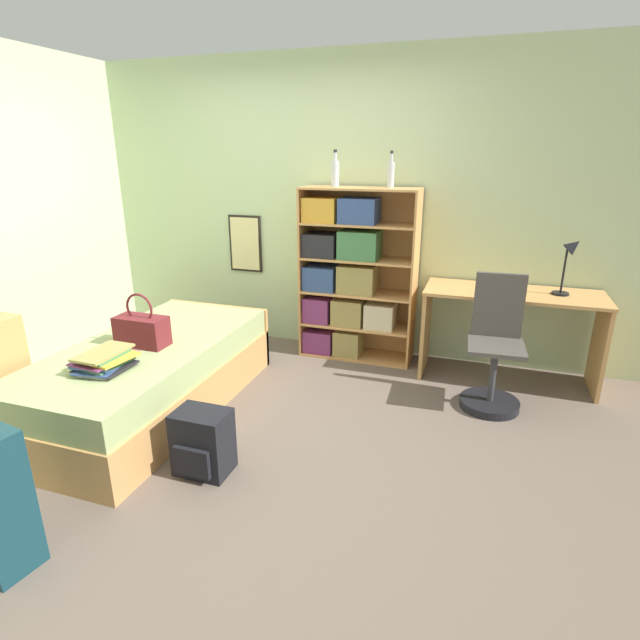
{
  "coord_description": "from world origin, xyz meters",
  "views": [
    {
      "loc": [
        1.59,
        -2.71,
        1.79
      ],
      "look_at": [
        0.61,
        0.2,
        0.75
      ],
      "focal_mm": 28.0,
      "sensor_mm": 36.0,
      "label": 1
    }
  ],
  "objects_px": {
    "desk": "(511,318)",
    "desk_lamp": "(571,256)",
    "bottle_brown": "(391,174)",
    "book_stack_on_bed": "(104,360)",
    "desk_chair": "(493,363)",
    "backpack": "(203,443)",
    "bottle_green": "(335,173)",
    "bookcase": "(347,278)",
    "bed": "(153,375)",
    "handbag": "(142,330)"
  },
  "relations": [
    {
      "from": "handbag",
      "to": "desk_chair",
      "type": "xyz_separation_m",
      "value": [
        2.33,
        0.88,
        -0.29
      ]
    },
    {
      "from": "bottle_green",
      "to": "bed",
      "type": "bearing_deg",
      "value": -123.37
    },
    {
      "from": "backpack",
      "to": "desk",
      "type": "bearing_deg",
      "value": 48.39
    },
    {
      "from": "handbag",
      "to": "book_stack_on_bed",
      "type": "bearing_deg",
      "value": -85.43
    },
    {
      "from": "bookcase",
      "to": "desk_chair",
      "type": "height_order",
      "value": "bookcase"
    },
    {
      "from": "bed",
      "to": "bottle_green",
      "type": "relative_size",
      "value": 6.67
    },
    {
      "from": "desk",
      "to": "backpack",
      "type": "distance_m",
      "value": 2.56
    },
    {
      "from": "book_stack_on_bed",
      "to": "desk_chair",
      "type": "bearing_deg",
      "value": 29.48
    },
    {
      "from": "handbag",
      "to": "bookcase",
      "type": "height_order",
      "value": "bookcase"
    },
    {
      "from": "bed",
      "to": "handbag",
      "type": "height_order",
      "value": "handbag"
    },
    {
      "from": "bottle_brown",
      "to": "desk_lamp",
      "type": "xyz_separation_m",
      "value": [
        1.4,
        -0.11,
        -0.56
      ]
    },
    {
      "from": "handbag",
      "to": "desk",
      "type": "relative_size",
      "value": 0.28
    },
    {
      "from": "desk",
      "to": "book_stack_on_bed",
      "type": "bearing_deg",
      "value": -143.2
    },
    {
      "from": "book_stack_on_bed",
      "to": "bookcase",
      "type": "distance_m",
      "value": 2.15
    },
    {
      "from": "handbag",
      "to": "backpack",
      "type": "height_order",
      "value": "handbag"
    },
    {
      "from": "handbag",
      "to": "desk_lamp",
      "type": "bearing_deg",
      "value": 26.69
    },
    {
      "from": "bookcase",
      "to": "bottle_brown",
      "type": "relative_size",
      "value": 5.22
    },
    {
      "from": "book_stack_on_bed",
      "to": "backpack",
      "type": "relative_size",
      "value": 1.0
    },
    {
      "from": "book_stack_on_bed",
      "to": "desk_lamp",
      "type": "xyz_separation_m",
      "value": [
        2.77,
        1.83,
        0.48
      ]
    },
    {
      "from": "desk_chair",
      "to": "desk",
      "type": "bearing_deg",
      "value": 77.86
    },
    {
      "from": "bottle_brown",
      "to": "backpack",
      "type": "relative_size",
      "value": 0.75
    },
    {
      "from": "desk_chair",
      "to": "book_stack_on_bed",
      "type": "bearing_deg",
      "value": -150.52
    },
    {
      "from": "bottle_green",
      "to": "bottle_brown",
      "type": "xyz_separation_m",
      "value": [
        0.46,
        0.04,
        -0.0
      ]
    },
    {
      "from": "backpack",
      "to": "bottle_green",
      "type": "bearing_deg",
      "value": 84.79
    },
    {
      "from": "bottle_brown",
      "to": "book_stack_on_bed",
      "type": "bearing_deg",
      "value": -125.16
    },
    {
      "from": "bookcase",
      "to": "handbag",
      "type": "bearing_deg",
      "value": -125.81
    },
    {
      "from": "bottle_green",
      "to": "desk",
      "type": "relative_size",
      "value": 0.22
    },
    {
      "from": "bottle_brown",
      "to": "bookcase",
      "type": "bearing_deg",
      "value": -171.62
    },
    {
      "from": "bottle_brown",
      "to": "desk",
      "type": "height_order",
      "value": "bottle_brown"
    },
    {
      "from": "desk",
      "to": "desk_lamp",
      "type": "distance_m",
      "value": 0.63
    },
    {
      "from": "book_stack_on_bed",
      "to": "desk",
      "type": "xyz_separation_m",
      "value": [
        2.41,
        1.8,
        -0.04
      ]
    },
    {
      "from": "desk_lamp",
      "to": "backpack",
      "type": "bearing_deg",
      "value": -136.77
    },
    {
      "from": "book_stack_on_bed",
      "to": "bottle_green",
      "type": "xyz_separation_m",
      "value": [
        0.9,
        1.89,
        1.05
      ]
    },
    {
      "from": "bookcase",
      "to": "backpack",
      "type": "relative_size",
      "value": 3.9
    },
    {
      "from": "bottle_green",
      "to": "desk_chair",
      "type": "distance_m",
      "value": 1.99
    },
    {
      "from": "bottle_brown",
      "to": "desk",
      "type": "relative_size",
      "value": 0.21
    },
    {
      "from": "bed",
      "to": "backpack",
      "type": "bearing_deg",
      "value": -37.21
    },
    {
      "from": "bed",
      "to": "bottle_green",
      "type": "bearing_deg",
      "value": 56.63
    },
    {
      "from": "bottle_green",
      "to": "backpack",
      "type": "distance_m",
      "value": 2.46
    },
    {
      "from": "bottle_brown",
      "to": "desk",
      "type": "xyz_separation_m",
      "value": [
        1.04,
        -0.14,
        -1.08
      ]
    },
    {
      "from": "book_stack_on_bed",
      "to": "handbag",
      "type": "bearing_deg",
      "value": 94.57
    },
    {
      "from": "bed",
      "to": "bottle_brown",
      "type": "distance_m",
      "value": 2.44
    },
    {
      "from": "handbag",
      "to": "desk",
      "type": "height_order",
      "value": "handbag"
    },
    {
      "from": "bottle_green",
      "to": "bottle_brown",
      "type": "relative_size",
      "value": 1.03
    },
    {
      "from": "desk",
      "to": "backpack",
      "type": "bearing_deg",
      "value": -131.61
    },
    {
      "from": "book_stack_on_bed",
      "to": "backpack",
      "type": "distance_m",
      "value": 0.82
    },
    {
      "from": "bed",
      "to": "backpack",
      "type": "height_order",
      "value": "bed"
    },
    {
      "from": "handbag",
      "to": "desk_lamp",
      "type": "relative_size",
      "value": 0.83
    },
    {
      "from": "handbag",
      "to": "bookcase",
      "type": "distance_m",
      "value": 1.81
    },
    {
      "from": "book_stack_on_bed",
      "to": "bottle_brown",
      "type": "distance_m",
      "value": 2.59
    }
  ]
}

